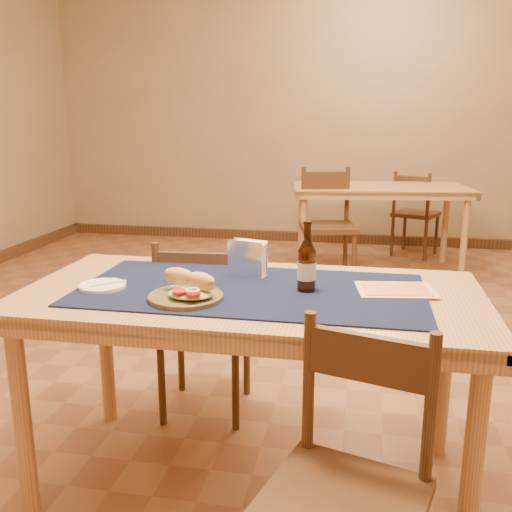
% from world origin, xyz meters
% --- Properties ---
extents(room, '(6.04, 7.04, 2.84)m').
position_xyz_m(room, '(0.00, 0.00, 1.40)').
color(room, '#8C5E3D').
rests_on(room, ground).
extents(main_table, '(1.60, 0.80, 0.75)m').
position_xyz_m(main_table, '(0.00, -0.80, 0.67)').
color(main_table, tan).
rests_on(main_table, ground).
extents(placemat, '(1.20, 0.60, 0.01)m').
position_xyz_m(placemat, '(0.00, -0.80, 0.75)').
color(placemat, '#0E1436').
rests_on(placemat, main_table).
extents(baseboard, '(6.00, 7.00, 0.10)m').
position_xyz_m(baseboard, '(0.00, 0.00, 0.05)').
color(baseboard, '#4A2C1A').
rests_on(baseboard, ground).
extents(back_table, '(1.59, 0.95, 0.75)m').
position_xyz_m(back_table, '(0.51, 2.42, 0.67)').
color(back_table, tan).
rests_on(back_table, ground).
extents(chair_main_far, '(0.41, 0.41, 0.84)m').
position_xyz_m(chair_main_far, '(-0.31, -0.35, 0.43)').
color(chair_main_far, '#4A2C1A').
rests_on(chair_main_far, ground).
extents(chair_main_near, '(0.48, 0.48, 0.83)m').
position_xyz_m(chair_main_near, '(0.37, -1.40, 0.43)').
color(chair_main_near, '#4A2C1A').
rests_on(chair_main_near, ground).
extents(chair_back_near, '(0.52, 0.52, 0.93)m').
position_xyz_m(chair_back_near, '(0.09, 1.97, 0.49)').
color(chair_back_near, '#4A2C1A').
rests_on(chair_back_near, ground).
extents(chair_back_far, '(0.51, 0.51, 0.83)m').
position_xyz_m(chair_back_far, '(0.87, 3.01, 0.43)').
color(chair_back_far, '#4A2C1A').
rests_on(chair_back_far, ground).
extents(sandwich_plate, '(0.25, 0.25, 0.10)m').
position_xyz_m(sandwich_plate, '(-0.18, -0.96, 0.78)').
color(sandwich_plate, brown).
rests_on(sandwich_plate, placemat).
extents(side_plate, '(0.16, 0.16, 0.01)m').
position_xyz_m(side_plate, '(-0.52, -0.88, 0.76)').
color(side_plate, white).
rests_on(side_plate, placemat).
extents(fork, '(0.10, 0.10, 0.00)m').
position_xyz_m(fork, '(-0.49, -0.86, 0.77)').
color(fork, '#89E27C').
rests_on(fork, side_plate).
extents(beer_bottle, '(0.06, 0.06, 0.24)m').
position_xyz_m(beer_bottle, '(0.19, -0.78, 0.85)').
color(beer_bottle, '#431F0C').
rests_on(beer_bottle, placemat).
extents(napkin_holder, '(0.16, 0.10, 0.14)m').
position_xyz_m(napkin_holder, '(-0.04, -0.63, 0.82)').
color(napkin_holder, white).
rests_on(napkin_holder, placemat).
extents(menu_card, '(0.29, 0.23, 0.01)m').
position_xyz_m(menu_card, '(0.50, -0.72, 0.76)').
color(menu_card, beige).
rests_on(menu_card, placemat).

